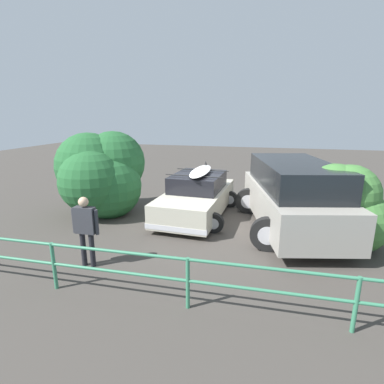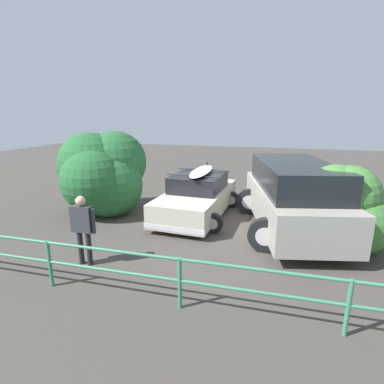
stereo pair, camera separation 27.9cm
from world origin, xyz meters
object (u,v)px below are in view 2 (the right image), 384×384
Objects in this scene: person_bystander at (83,224)px; bush_near_left at (104,174)px; bush_near_right at (348,211)px; suv_car at (293,196)px; sedan_car at (198,196)px.

person_bystander is 3.75m from bush_near_left.
bush_near_right is (-7.24, 0.79, -0.36)m from bush_near_left.
bush_near_left is 7.29m from bush_near_right.
bush_near_left is (5.97, -0.00, 0.28)m from suv_car.
person_bystander is 6.26m from bush_near_right.
suv_car reaches higher than sedan_car.
person_bystander is (4.42, 3.39, -0.07)m from suv_car.
person_bystander is (1.52, 3.90, 0.30)m from sedan_car.
sedan_car is at bearing -111.24° from person_bystander.
bush_near_left is (1.55, -3.39, 0.36)m from person_bystander.
bush_near_left is at bearing -65.49° from person_bystander.
sedan_car is 1.38× the size of bush_near_left.
suv_car is at bearing -142.51° from person_bystander.
person_bystander is at bearing 68.76° from sedan_car.
bush_near_right reaches higher than person_bystander.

